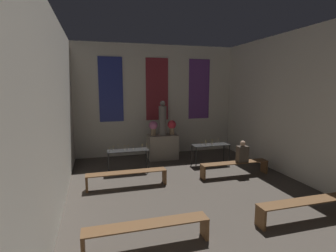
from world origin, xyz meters
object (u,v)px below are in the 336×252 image
at_px(flower_vase_right, 172,126).
at_px(pew_back_left, 127,176).
at_px(pew_second_right, 305,205).
at_px(statue, 163,119).
at_px(altar, 163,147).
at_px(candle_rack_right, 211,147).
at_px(candle_rack_left, 128,153).
at_px(pew_back_right, 235,166).
at_px(flower_vase_left, 153,127).
at_px(person_seated, 242,153).
at_px(pew_second_left, 147,229).

distance_m(flower_vase_right, pew_back_left, 3.56).
height_order(pew_second_right, pew_back_left, same).
bearing_deg(pew_back_left, statue, 55.85).
distance_m(altar, candle_rack_right, 2.00).
distance_m(statue, pew_second_right, 6.10).
height_order(candle_rack_right, pew_second_right, candle_rack_right).
height_order(flower_vase_right, pew_second_right, flower_vase_right).
bearing_deg(candle_rack_left, pew_back_right, -22.67).
height_order(flower_vase_left, pew_back_right, flower_vase_left).
bearing_deg(pew_back_left, flower_vase_right, 50.48).
bearing_deg(candle_rack_left, person_seated, -21.14).
bearing_deg(flower_vase_right, pew_second_left, -110.93).
bearing_deg(person_seated, pew_second_right, -95.03).
bearing_deg(altar, person_seated, -52.04).
bearing_deg(flower_vase_left, pew_second_right, -69.07).
height_order(altar, flower_vase_left, flower_vase_left).
bearing_deg(altar, pew_second_right, -72.54).
relative_size(flower_vase_left, pew_second_right, 0.25).
relative_size(pew_second_left, person_seated, 3.30).
distance_m(flower_vase_right, candle_rack_right, 1.83).
bearing_deg(pew_back_left, pew_second_left, -90.00).
height_order(candle_rack_left, pew_second_right, candle_rack_left).
xyz_separation_m(pew_back_left, person_seated, (3.84, 0.00, 0.42)).
xyz_separation_m(pew_second_left, pew_second_right, (3.57, 0.00, 0.00)).
xyz_separation_m(candle_rack_right, person_seated, (0.49, -1.40, 0.09)).
relative_size(flower_vase_left, pew_second_left, 0.25).
bearing_deg(altar, pew_back_right, -55.85).
relative_size(altar, person_seated, 1.67).
bearing_deg(pew_second_left, flower_vase_left, 76.16).
xyz_separation_m(candle_rack_right, pew_back_right, (0.23, -1.40, -0.33)).
distance_m(candle_rack_left, pew_second_left, 4.47).
relative_size(altar, statue, 0.85).
xyz_separation_m(flower_vase_left, pew_second_right, (2.17, -5.68, -1.01)).
distance_m(pew_back_left, pew_back_right, 3.57).
bearing_deg(flower_vase_left, pew_back_right, -50.48).
distance_m(candle_rack_right, pew_back_left, 3.65).
bearing_deg(flower_vase_left, altar, 0.00).
bearing_deg(pew_back_left, candle_rack_right, 22.69).
relative_size(candle_rack_left, pew_back_left, 0.60).
relative_size(pew_second_left, pew_back_right, 1.00).
bearing_deg(flower_vase_left, statue, 0.00).
relative_size(candle_rack_left, pew_second_left, 0.60).
height_order(candle_rack_left, pew_back_left, candle_rack_left).
bearing_deg(person_seated, flower_vase_left, 132.83).
relative_size(flower_vase_left, pew_back_right, 0.25).
relative_size(flower_vase_left, candle_rack_left, 0.42).
height_order(flower_vase_right, pew_back_right, flower_vase_right).
xyz_separation_m(statue, pew_second_left, (-1.79, -5.68, -1.30)).
bearing_deg(person_seated, pew_back_left, 180.00).
relative_size(statue, person_seated, 1.95).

